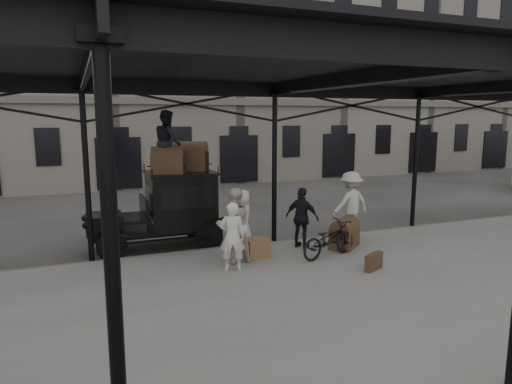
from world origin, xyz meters
TOP-DOWN VIEW (x-y plane):
  - ground at (0.00, 0.00)m, footprint 120.00×120.00m
  - platform at (0.00, -2.00)m, footprint 28.00×8.00m
  - canopy at (0.00, -1.72)m, footprint 22.50×9.00m
  - building_frontage at (0.00, 18.00)m, footprint 64.00×8.00m
  - taxi at (-2.81, 2.96)m, footprint 3.65×1.55m
  - porter_left at (-1.95, 0.02)m, footprint 0.68×0.54m
  - porter_midleft at (-1.70, 0.59)m, footprint 0.93×0.74m
  - porter_centre at (-1.04, 1.80)m, footprint 0.92×0.91m
  - porter_official at (0.44, 1.11)m, footprint 0.92×1.03m
  - porter_right at (2.45, 1.80)m, footprint 1.34×0.88m
  - bicycle at (0.69, 0.09)m, footprint 1.86×1.05m
  - porter_roof at (-2.84, 2.87)m, footprint 0.71×0.89m
  - steamer_trunk_roof_near at (-2.89, 2.72)m, footprint 0.95×0.71m
  - steamer_trunk_roof_far at (-2.14, 3.17)m, footprint 1.11×0.93m
  - steamer_trunk_platform at (1.54, 0.68)m, footprint 1.10×1.05m
  - wicker_hamper at (-1.05, 0.73)m, footprint 0.64×0.51m
  - suitcase_upright at (2.08, 1.56)m, footprint 0.19×0.61m
  - suitcase_flat at (1.16, -1.19)m, footprint 0.61×0.39m

SIDE VIEW (x-z plane):
  - ground at x=0.00m, z-range 0.00..0.00m
  - platform at x=0.00m, z-range 0.00..0.15m
  - suitcase_flat at x=1.16m, z-range 0.15..0.55m
  - suitcase_upright at x=2.08m, z-range 0.15..0.60m
  - wicker_hamper at x=-1.05m, z-range 0.15..0.65m
  - steamer_trunk_platform at x=1.54m, z-range 0.15..0.85m
  - bicycle at x=0.69m, z-range 0.15..1.08m
  - porter_centre at x=-1.04m, z-range 0.15..1.76m
  - porter_left at x=-1.95m, z-range 0.15..1.79m
  - porter_official at x=0.44m, z-range 0.15..1.82m
  - porter_midleft at x=-1.70m, z-range 0.15..2.02m
  - porter_right at x=2.45m, z-range 0.15..2.10m
  - taxi at x=-2.81m, z-range 0.11..2.29m
  - steamer_trunk_roof_near at x=-2.89m, z-range 2.18..2.80m
  - steamer_trunk_roof_far at x=-2.14m, z-range 2.18..2.88m
  - porter_roof at x=-2.84m, z-range 2.18..3.91m
  - canopy at x=0.00m, z-range 2.23..6.97m
  - building_frontage at x=0.00m, z-range 0.00..14.00m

